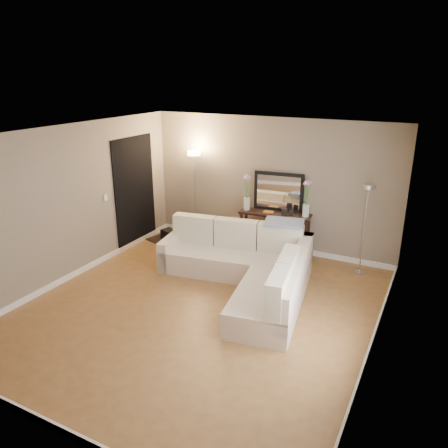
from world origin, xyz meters
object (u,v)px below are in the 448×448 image
at_px(console_table, 270,230).
at_px(floor_lamp_lit, 195,178).
at_px(floor_lamp_unlit, 366,211).
at_px(sectional_sofa, 248,267).

height_order(console_table, floor_lamp_lit, floor_lamp_lit).
bearing_deg(floor_lamp_unlit, console_table, 176.57).
distance_m(sectional_sofa, floor_lamp_unlit, 2.22).
xyz_separation_m(console_table, floor_lamp_lit, (-1.71, 0.04, 0.85)).
relative_size(sectional_sofa, console_table, 2.13).
relative_size(sectional_sofa, floor_lamp_unlit, 1.83).
distance_m(console_table, floor_lamp_unlit, 1.89).
bearing_deg(console_table, sectional_sofa, -82.68).
bearing_deg(sectional_sofa, floor_lamp_lit, 141.97).
xyz_separation_m(console_table, floor_lamp_unlit, (1.76, -0.11, 0.67)).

